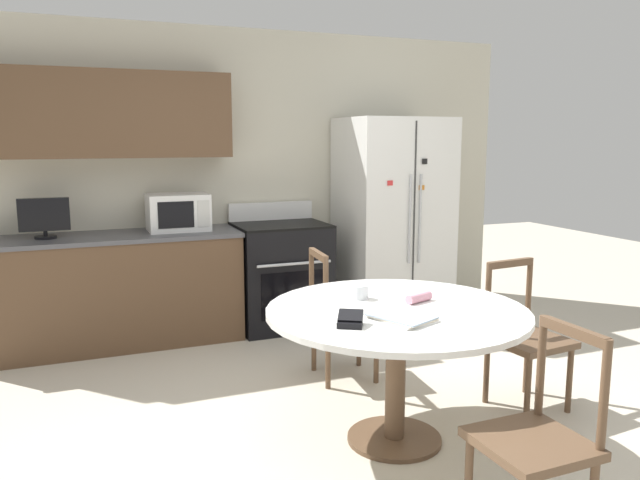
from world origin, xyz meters
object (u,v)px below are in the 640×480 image
Objects in this scene: dining_chair_far at (340,317)px; dining_chair_near at (537,441)px; refrigerator at (392,219)px; countertop_tv at (44,217)px; candle_glass at (361,293)px; oven_range at (281,274)px; dining_chair_right at (526,339)px; wallet at (350,320)px; microwave at (178,212)px.

dining_chair_near is (0.02, -1.94, 0.00)m from dining_chair_far.
refrigerator is 3.37m from dining_chair_near.
countertop_tv is 2.38m from dining_chair_far.
countertop_tv reaches higher than candle_glass.
candle_glass is at bearing -95.50° from oven_range.
dining_chair_far and dining_chair_near have the same top height.
oven_range is 1.20× the size of dining_chair_far.
dining_chair_right is (-0.20, -2.09, -0.48)m from refrigerator.
wallet is at bearing -122.60° from refrigerator.
countertop_tv is 0.40× the size of dining_chair_right.
dining_chair_near is at bearing 46.41° from dining_chair_right.
dining_chair_near is 5.32× the size of wallet.
candle_glass is (-1.06, 0.15, 0.35)m from dining_chair_right.
dining_chair_near is (-1.04, -3.17, -0.48)m from refrigerator.
dining_chair_far is at bearing 68.27° from wallet.
dining_chair_near is (0.02, -3.24, -0.03)m from oven_range.
countertop_tv is (-1.88, 0.02, 0.60)m from oven_range.
dining_chair_far is (-1.07, -1.23, -0.48)m from refrigerator.
refrigerator is 2.04× the size of dining_chair_right.
microwave is 1.34× the size of countertop_tv.
dining_chair_far is at bearing -35.07° from countertop_tv.
dining_chair_right is 5.32× the size of wallet.
oven_range is at bearing 84.50° from candle_glass.
candle_glass is (-0.19, -0.71, 0.35)m from dining_chair_far.
oven_range reaches higher than dining_chair_near.
microwave is 0.54× the size of dining_chair_right.
refrigerator is 2.32m from candle_glass.
dining_chair_right is at bearing -38.44° from countertop_tv.
refrigerator reaches higher than oven_range.
countertop_tv is at bearing -43.85° from dining_chair_right.
dining_chair_far is 1.94m from dining_chair_near.
countertop_tv is 2.65m from candle_glass.
refrigerator is 20.57× the size of candle_glass.
refrigerator reaches higher than dining_chair_far.
candle_glass is (1.68, -2.03, -0.28)m from countertop_tv.
dining_chair_far is (1.88, -1.32, -0.63)m from countertop_tv.
dining_chair_near is 0.98m from wallet.
countertop_tv is 3.56m from dining_chair_right.
countertop_tv reaches higher than dining_chair_near.
refrigerator is 10.83× the size of wallet.
wallet is at bearing -80.95° from microwave.
wallet is at bearing -60.24° from countertop_tv.
refrigerator is 5.04× the size of countertop_tv.
dining_chair_near is (0.89, -3.31, -0.62)m from microwave.
dining_chair_right is 1.00× the size of dining_chair_near.
dining_chair_right is (2.74, -2.18, -0.63)m from countertop_tv.
refrigerator is at bearing -19.19° from dining_chair_near.
refrigerator is at bearing 144.69° from dining_chair_far.
candle_glass is at bearing -13.52° from dining_chair_right.
oven_range is 2.96× the size of countertop_tv.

